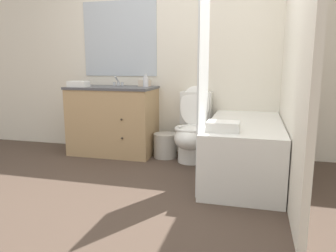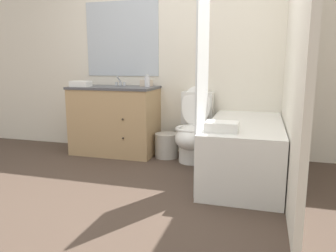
% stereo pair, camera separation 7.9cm
% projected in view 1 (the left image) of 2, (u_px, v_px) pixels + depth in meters
% --- Properties ---
extents(ground_plane, '(14.00, 14.00, 0.00)m').
position_uv_depth(ground_plane, '(128.00, 201.00, 2.71)').
color(ground_plane, '#47382D').
extents(wall_back, '(8.00, 0.06, 2.50)m').
position_uv_depth(wall_back, '(175.00, 53.00, 4.03)').
color(wall_back, silver).
rests_on(wall_back, ground_plane).
extents(wall_right, '(0.05, 2.62, 2.50)m').
position_uv_depth(wall_right, '(293.00, 49.00, 2.92)').
color(wall_right, silver).
rests_on(wall_right, ground_plane).
extents(vanity_cabinet, '(1.05, 0.58, 0.84)m').
position_uv_depth(vanity_cabinet, '(113.00, 120.00, 4.08)').
color(vanity_cabinet, tan).
rests_on(vanity_cabinet, ground_plane).
extents(sink_faucet, '(0.14, 0.12, 0.12)m').
position_uv_depth(sink_faucet, '(118.00, 83.00, 4.17)').
color(sink_faucet, silver).
rests_on(sink_faucet, vanity_cabinet).
extents(toilet, '(0.37, 0.68, 0.86)m').
position_uv_depth(toilet, '(192.00, 131.00, 3.77)').
color(toilet, white).
rests_on(toilet, ground_plane).
extents(bathtub, '(0.70, 1.50, 0.56)m').
position_uv_depth(bathtub, '(244.00, 149.00, 3.25)').
color(bathtub, white).
rests_on(bathtub, ground_plane).
extents(shower_curtain, '(0.01, 0.53, 1.86)m').
position_uv_depth(shower_curtain, '(203.00, 85.00, 2.84)').
color(shower_curtain, white).
rests_on(shower_curtain, ground_plane).
extents(wastebasket, '(0.28, 0.28, 0.29)m').
position_uv_depth(wastebasket, '(165.00, 145.00, 3.96)').
color(wastebasket, '#B7B2A8').
rests_on(wastebasket, ground_plane).
extents(tissue_box, '(0.13, 0.13, 0.10)m').
position_uv_depth(tissue_box, '(145.00, 83.00, 4.04)').
color(tissue_box, beige).
rests_on(tissue_box, vanity_cabinet).
extents(soap_dispenser, '(0.06, 0.06, 0.15)m').
position_uv_depth(soap_dispenser, '(146.00, 81.00, 3.94)').
color(soap_dispenser, silver).
rests_on(soap_dispenser, vanity_cabinet).
extents(hand_towel_folded, '(0.23, 0.16, 0.07)m').
position_uv_depth(hand_towel_folded, '(79.00, 84.00, 3.95)').
color(hand_towel_folded, white).
rests_on(hand_towel_folded, vanity_cabinet).
extents(bath_towel_folded, '(0.27, 0.20, 0.08)m').
position_uv_depth(bath_towel_folded, '(223.00, 126.00, 2.74)').
color(bath_towel_folded, white).
rests_on(bath_towel_folded, bathtub).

